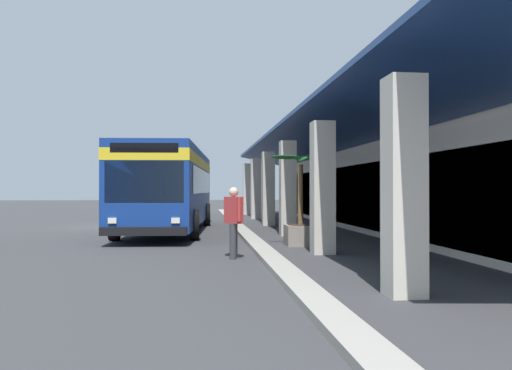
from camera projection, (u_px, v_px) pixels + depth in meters
The scene contains 6 objects.
ground at pixel (296, 225), 23.72m from camera, with size 120.00×120.00×0.00m, color #38383A.
curb_strip at pixel (241, 229), 20.71m from camera, with size 37.76×0.50×0.12m, color #9E998E.
plaza_building at pixel (467, 149), 21.77m from camera, with size 31.77×13.96×6.70m.
transit_bus at pixel (170, 184), 20.18m from camera, with size 11.36×3.35×3.34m.
pedestrian at pixel (234, 218), 12.13m from camera, with size 0.64×0.45×1.68m.
potted_palm at pixel (300, 224), 14.99m from camera, with size 1.83×1.75×2.67m.
Camera 1 is at (23.40, 3.61, 1.62)m, focal length 36.14 mm.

